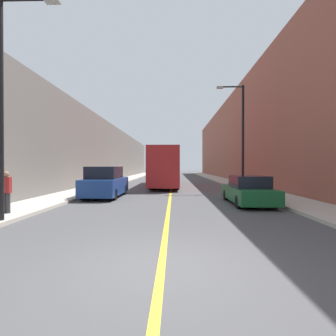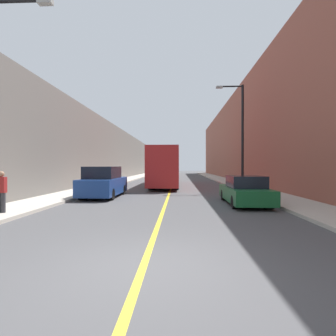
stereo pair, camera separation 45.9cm
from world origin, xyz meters
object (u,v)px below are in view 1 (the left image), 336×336
Objects in this scene: street_lamp_right at (241,131)px; car_right_near at (248,191)px; street_lamp_left at (5,95)px; parked_suv_left at (105,183)px; bus at (166,167)px; pedestrian at (6,191)px.

car_right_near is at bearing -101.26° from street_lamp_right.
street_lamp_left is at bearing -152.72° from car_right_near.
parked_suv_left is 0.60× the size of street_lamp_right.
street_lamp_right reaches higher than street_lamp_left.
bus is 13.04m from car_right_near.
street_lamp_left reaches higher than car_right_near.
parked_suv_left is at bearing 71.08° from pedestrian.
pedestrian is (-10.42, -3.67, 0.32)m from car_right_near.
street_lamp_right reaches higher than bus.
street_lamp_right is (10.99, 11.92, 0.30)m from street_lamp_left.
pedestrian is at bearing -160.60° from car_right_near.
bus is 8.45m from street_lamp_right.
parked_suv_left is 2.97× the size of pedestrian.
bus reaches higher than pedestrian.
bus is at bearing 70.07° from pedestrian.
bus is 7.74× the size of pedestrian.
street_lamp_right is (9.61, 4.20, 3.81)m from parked_suv_left.
bus is 2.68× the size of car_right_near.
parked_suv_left is at bearing -110.61° from bus.
parked_suv_left is at bearing 79.86° from street_lamp_left.
car_right_near is at bearing -68.73° from bus.
street_lamp_left is 4.62× the size of pedestrian.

